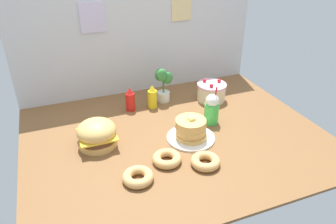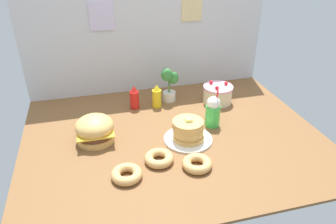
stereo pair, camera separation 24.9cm
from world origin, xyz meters
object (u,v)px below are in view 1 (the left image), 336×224
burger (97,134)px  donut_vanilla (205,161)px  layer_cake (211,92)px  cream_soda_cup (212,109)px  ketchup_bottle (130,100)px  donut_chocolate (167,158)px  pancake_stack (191,130)px  mustard_bottle (152,97)px  potted_plant (163,83)px  donut_pink_glaze (138,177)px

burger → donut_vanilla: burger is taller
layer_cake → cream_soda_cup: cream_soda_cup is taller
ketchup_bottle → donut_chocolate: size_ratio=1.08×
donut_chocolate → pancake_stack: bearing=36.8°
donut_vanilla → donut_chocolate: bearing=152.3°
ketchup_bottle → mustard_bottle: size_ratio=1.00×
layer_cake → potted_plant: potted_plant is taller
layer_cake → mustard_bottle: 0.55m
pancake_stack → donut_vanilla: bearing=-97.2°
donut_chocolate → donut_vanilla: bearing=-27.7°
mustard_bottle → donut_vanilla: 0.90m
layer_cake → cream_soda_cup: 0.41m
burger → donut_vanilla: 0.79m
cream_soda_cup → donut_chocolate: bearing=-145.7°
ketchup_bottle → mustard_bottle: same height
burger → donut_pink_glaze: (0.16, -0.48, -0.06)m
layer_cake → donut_chocolate: (-0.71, -0.72, -0.05)m
mustard_bottle → donut_pink_glaze: bearing=-114.3°
ketchup_bottle → potted_plant: 0.34m
pancake_stack → donut_pink_glaze: pancake_stack is taller
mustard_bottle → donut_chocolate: size_ratio=1.08×
burger → ketchup_bottle: bearing=49.6°
cream_soda_cup → layer_cake: bearing=61.9°
layer_cake → donut_chocolate: bearing=-134.9°
ketchup_bottle → donut_chocolate: 0.80m
pancake_stack → donut_chocolate: bearing=-143.2°
cream_soda_cup → donut_chocolate: (-0.52, -0.35, -0.09)m
burger → mustard_bottle: (0.56, 0.40, 0.00)m
donut_pink_glaze → potted_plant: potted_plant is taller
ketchup_bottle → cream_soda_cup: (0.55, -0.44, 0.03)m
layer_cake → potted_plant: 0.45m
burger → donut_chocolate: burger is taller
cream_soda_cup → mustard_bottle: bearing=130.3°
donut_vanilla → donut_pink_glaze: bearing=178.4°
burger → layer_cake: (1.11, 0.35, -0.01)m
burger → cream_soda_cup: bearing=-1.0°
donut_vanilla → ketchup_bottle: bearing=105.7°
pancake_stack → cream_soda_cup: size_ratio=1.13×
potted_plant → burger: bearing=-144.7°
ketchup_bottle → potted_plant: potted_plant is taller
pancake_stack → ketchup_bottle: 0.67m
pancake_stack → mustard_bottle: (-0.10, 0.57, 0.02)m
burger → donut_vanilla: size_ratio=1.43×
donut_chocolate → potted_plant: 0.92m
layer_cake → mustard_bottle: (-0.55, 0.06, 0.02)m
donut_pink_glaze → donut_vanilla: bearing=-1.6°
ketchup_bottle → cream_soda_cup: cream_soda_cup is taller
pancake_stack → ketchup_bottle: (-0.30, 0.60, 0.02)m
mustard_bottle → donut_pink_glaze: size_ratio=1.08×
donut_pink_glaze → layer_cake: bearing=41.0°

